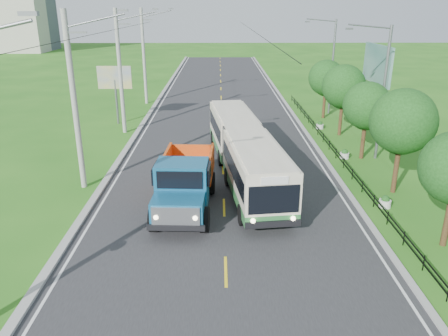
{
  "coord_description": "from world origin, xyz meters",
  "views": [
    {
      "loc": [
        -0.24,
        -15.09,
        10.06
      ],
      "look_at": [
        0.01,
        6.97,
        1.9
      ],
      "focal_mm": 35.0,
      "sensor_mm": 36.0,
      "label": 1
    }
  ],
  "objects_px": {
    "tree_back": "(326,79)",
    "billboard_left": "(115,81)",
    "streetlight_mid": "(381,89)",
    "dump_truck": "(185,179)",
    "tree_fourth": "(367,108)",
    "billboard_right": "(376,70)",
    "planter_far": "(320,126)",
    "tree_third": "(402,124)",
    "pole_near": "(75,102)",
    "pole_mid": "(121,72)",
    "bus": "(244,147)",
    "pole_far": "(144,56)",
    "planter_near": "(385,202)",
    "streetlight_far": "(331,63)",
    "tree_fifth": "(344,89)",
    "planter_mid": "(344,154)"
  },
  "relations": [
    {
      "from": "pole_near",
      "to": "pole_far",
      "type": "bearing_deg",
      "value": 90.0
    },
    {
      "from": "planter_far",
      "to": "bus",
      "type": "height_order",
      "value": "bus"
    },
    {
      "from": "dump_truck",
      "to": "streetlight_mid",
      "type": "bearing_deg",
      "value": 35.45
    },
    {
      "from": "tree_back",
      "to": "planter_near",
      "type": "height_order",
      "value": "tree_back"
    },
    {
      "from": "tree_third",
      "to": "pole_near",
      "type": "bearing_deg",
      "value": 177.29
    },
    {
      "from": "streetlight_mid",
      "to": "billboard_right",
      "type": "xyz_separation_m",
      "value": [
        1.66,
        6.0,
        0.44
      ]
    },
    {
      "from": "planter_near",
      "to": "bus",
      "type": "bearing_deg",
      "value": 147.14
    },
    {
      "from": "planter_near",
      "to": "dump_truck",
      "type": "height_order",
      "value": "dump_truck"
    },
    {
      "from": "pole_near",
      "to": "pole_far",
      "type": "distance_m",
      "value": 24.0
    },
    {
      "from": "pole_near",
      "to": "planter_mid",
      "type": "xyz_separation_m",
      "value": [
        16.86,
        5.0,
        -4.81
      ]
    },
    {
      "from": "tree_fourth",
      "to": "billboard_right",
      "type": "xyz_separation_m",
      "value": [
        2.44,
        5.86,
        1.76
      ]
    },
    {
      "from": "tree_third",
      "to": "planter_near",
      "type": "height_order",
      "value": "tree_third"
    },
    {
      "from": "planter_far",
      "to": "bus",
      "type": "xyz_separation_m",
      "value": [
        -7.33,
        -11.26,
        1.59
      ]
    },
    {
      "from": "planter_near",
      "to": "planter_far",
      "type": "height_order",
      "value": "same"
    },
    {
      "from": "pole_mid",
      "to": "bus",
      "type": "distance_m",
      "value": 14.37
    },
    {
      "from": "pole_near",
      "to": "tree_fourth",
      "type": "bearing_deg",
      "value": 15.84
    },
    {
      "from": "streetlight_mid",
      "to": "planter_near",
      "type": "height_order",
      "value": "streetlight_mid"
    },
    {
      "from": "planter_far",
      "to": "billboard_left",
      "type": "distance_m",
      "value": 18.56
    },
    {
      "from": "tree_third",
      "to": "planter_far",
      "type": "distance_m",
      "value": 14.4
    },
    {
      "from": "tree_back",
      "to": "billboard_left",
      "type": "distance_m",
      "value": 19.48
    },
    {
      "from": "streetlight_mid",
      "to": "streetlight_far",
      "type": "height_order",
      "value": "same"
    },
    {
      "from": "pole_far",
      "to": "streetlight_far",
      "type": "bearing_deg",
      "value": -14.81
    },
    {
      "from": "billboard_right",
      "to": "bus",
      "type": "relative_size",
      "value": 0.45
    },
    {
      "from": "pole_mid",
      "to": "streetlight_mid",
      "type": "xyz_separation_m",
      "value": [
        18.9,
        -7.0,
        -0.19
      ]
    },
    {
      "from": "planter_mid",
      "to": "streetlight_far",
      "type": "bearing_deg",
      "value": 81.7
    },
    {
      "from": "streetlight_mid",
      "to": "billboard_right",
      "type": "relative_size",
      "value": 1.24
    },
    {
      "from": "planter_mid",
      "to": "tree_back",
      "type": "bearing_deg",
      "value": 84.09
    },
    {
      "from": "tree_back",
      "to": "streetlight_far",
      "type": "bearing_deg",
      "value": 67.08
    },
    {
      "from": "pole_far",
      "to": "billboard_left",
      "type": "xyz_separation_m",
      "value": [
        -1.24,
        -9.0,
        -1.23
      ]
    },
    {
      "from": "tree_fifth",
      "to": "tree_back",
      "type": "distance_m",
      "value": 6.0
    },
    {
      "from": "planter_near",
      "to": "bus",
      "type": "height_order",
      "value": "bus"
    },
    {
      "from": "bus",
      "to": "pole_near",
      "type": "bearing_deg",
      "value": -176.33
    },
    {
      "from": "pole_near",
      "to": "planter_mid",
      "type": "bearing_deg",
      "value": 16.52
    },
    {
      "from": "pole_mid",
      "to": "pole_far",
      "type": "bearing_deg",
      "value": 90.0
    },
    {
      "from": "pole_far",
      "to": "planter_far",
      "type": "distance_m",
      "value": 20.7
    },
    {
      "from": "tree_third",
      "to": "bus",
      "type": "bearing_deg",
      "value": 163.18
    },
    {
      "from": "tree_third",
      "to": "planter_far",
      "type": "relative_size",
      "value": 8.96
    },
    {
      "from": "tree_third",
      "to": "streetlight_far",
      "type": "bearing_deg",
      "value": 87.73
    },
    {
      "from": "pole_mid",
      "to": "billboard_right",
      "type": "xyz_separation_m",
      "value": [
        20.56,
        -1.0,
        0.25
      ]
    },
    {
      "from": "pole_far",
      "to": "billboard_right",
      "type": "bearing_deg",
      "value": -32.3
    },
    {
      "from": "streetlight_mid",
      "to": "dump_truck",
      "type": "bearing_deg",
      "value": -147.36
    },
    {
      "from": "streetlight_far",
      "to": "planter_near",
      "type": "height_order",
      "value": "streetlight_far"
    },
    {
      "from": "tree_fourth",
      "to": "planter_near",
      "type": "height_order",
      "value": "tree_fourth"
    },
    {
      "from": "tree_back",
      "to": "planter_far",
      "type": "bearing_deg",
      "value": -106.88
    },
    {
      "from": "pole_near",
      "to": "tree_back",
      "type": "xyz_separation_m",
      "value": [
        18.12,
        17.14,
        -1.44
      ]
    },
    {
      "from": "tree_back",
      "to": "streetlight_mid",
      "type": "relative_size",
      "value": 0.61
    },
    {
      "from": "bus",
      "to": "dump_truck",
      "type": "xyz_separation_m",
      "value": [
        -3.3,
        -4.85,
        -0.19
      ]
    },
    {
      "from": "pole_far",
      "to": "dump_truck",
      "type": "bearing_deg",
      "value": -77.05
    },
    {
      "from": "streetlight_far",
      "to": "tree_third",
      "type": "bearing_deg",
      "value": -92.27
    },
    {
      "from": "bus",
      "to": "billboard_right",
      "type": "bearing_deg",
      "value": 33.34
    }
  ]
}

